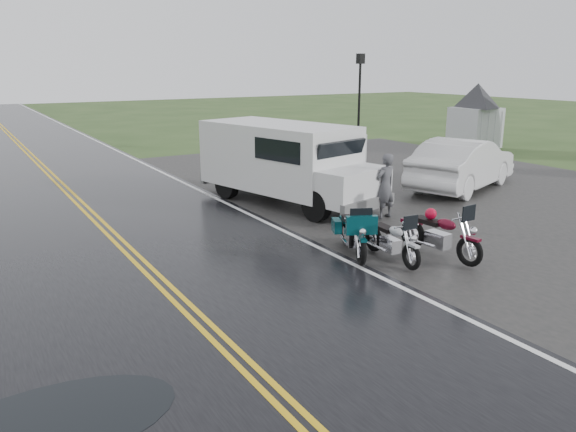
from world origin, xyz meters
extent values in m
plane|color=#2D471E|center=(0.00, 0.00, 0.00)|extent=(120.00, 120.00, 0.00)
cube|color=black|center=(0.00, 10.00, 0.02)|extent=(8.00, 100.00, 0.04)
cube|color=black|center=(11.00, 5.00, 0.01)|extent=(14.00, 24.00, 0.03)
imported|color=#454549|center=(6.82, 3.57, 0.89)|extent=(0.70, 0.51, 1.77)
imported|color=silver|center=(11.51, 5.11, 0.85)|extent=(5.48, 3.47, 1.71)
camera|label=1|loc=(-3.11, -7.80, 4.09)|focal=35.00mm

